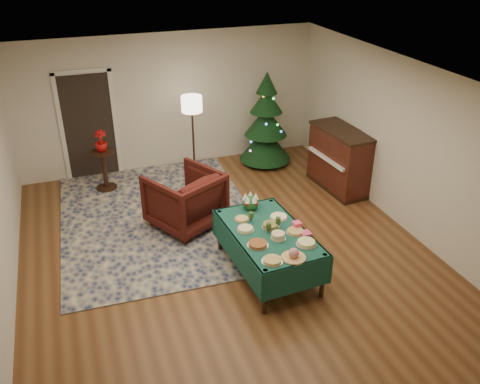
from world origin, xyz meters
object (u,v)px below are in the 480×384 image
object	(u,v)px
side_table	(105,171)
potted_plant	(101,146)
piano	(340,160)
buffet_table	(268,240)
christmas_tree	(266,124)
floor_lamp	(192,109)
gift_box	(297,225)
armchair	(185,197)

from	to	relation	value
side_table	potted_plant	world-z (taller)	potted_plant
piano	buffet_table	bearing A→B (deg)	-138.50
christmas_tree	side_table	bearing A→B (deg)	-178.19
side_table	piano	xyz separation A→B (m)	(4.16, -1.43, 0.19)
floor_lamp	buffet_table	bearing A→B (deg)	-87.63
buffet_table	christmas_tree	distance (m)	3.84
gift_box	floor_lamp	xyz separation A→B (m)	(-0.55, 3.49, 0.66)
armchair	side_table	size ratio (longest dim) A/B	1.36
floor_lamp	gift_box	bearing A→B (deg)	-80.98
side_table	piano	bearing A→B (deg)	-19.00
floor_lamp	side_table	bearing A→B (deg)	179.94
buffet_table	piano	distance (m)	3.05
buffet_table	side_table	distance (m)	3.93
gift_box	piano	xyz separation A→B (m)	(1.87, 2.06, -0.15)
gift_box	armchair	xyz separation A→B (m)	(-1.19, 1.71, -0.20)
floor_lamp	piano	bearing A→B (deg)	-30.53
armchair	potted_plant	size ratio (longest dim) A/B	2.65
potted_plant	piano	size ratio (longest dim) A/B	0.28
gift_box	floor_lamp	world-z (taller)	floor_lamp
armchair	christmas_tree	xyz separation A→B (m)	(2.20, 1.89, 0.34)
potted_plant	side_table	bearing A→B (deg)	0.00
armchair	piano	distance (m)	3.08
buffet_table	side_table	size ratio (longest dim) A/B	2.33
buffet_table	floor_lamp	distance (m)	3.55
buffet_table	gift_box	world-z (taller)	gift_box
potted_plant	gift_box	bearing A→B (deg)	-56.80
potted_plant	christmas_tree	size ratio (longest dim) A/B	0.21
armchair	piano	world-z (taller)	piano
gift_box	piano	bearing A→B (deg)	47.81
gift_box	christmas_tree	xyz separation A→B (m)	(1.01, 3.60, 0.15)
gift_box	christmas_tree	size ratio (longest dim) A/B	0.06
side_table	christmas_tree	bearing A→B (deg)	1.81
side_table	piano	distance (m)	4.40
floor_lamp	potted_plant	size ratio (longest dim) A/B	4.11
potted_plant	piano	xyz separation A→B (m)	(4.16, -1.43, -0.32)
floor_lamp	armchair	bearing A→B (deg)	-109.62
gift_box	potted_plant	bearing A→B (deg)	123.20
christmas_tree	piano	distance (m)	1.79
christmas_tree	floor_lamp	bearing A→B (deg)	-176.12
side_table	potted_plant	bearing A→B (deg)	0.00
floor_lamp	side_table	xyz separation A→B (m)	(-1.73, 0.00, -1.01)
buffet_table	piano	bearing A→B (deg)	41.50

